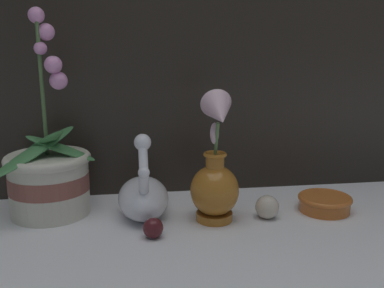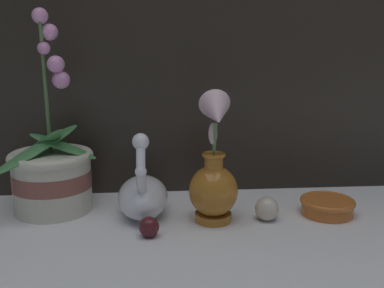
% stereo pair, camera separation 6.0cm
% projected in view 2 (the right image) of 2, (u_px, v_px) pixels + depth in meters
% --- Properties ---
extents(ground_plane, '(2.80, 2.80, 0.00)m').
position_uv_depth(ground_plane, '(186.00, 242.00, 0.84)').
color(ground_plane, white).
extents(orchid_potted_plant, '(0.21, 0.23, 0.43)m').
position_uv_depth(orchid_potted_plant, '(52.00, 172.00, 0.98)').
color(orchid_potted_plant, beige).
rests_on(orchid_potted_plant, ground_plane).
extents(swan_figurine, '(0.11, 0.18, 0.19)m').
position_uv_depth(swan_figurine, '(143.00, 194.00, 0.96)').
color(swan_figurine, white).
rests_on(swan_figurine, ground_plane).
extents(blue_vase, '(0.10, 0.13, 0.28)m').
position_uv_depth(blue_vase, '(214.00, 177.00, 0.91)').
color(blue_vase, '#B26B23').
rests_on(blue_vase, ground_plane).
extents(glass_sphere, '(0.05, 0.05, 0.05)m').
position_uv_depth(glass_sphere, '(267.00, 209.00, 0.94)').
color(glass_sphere, beige).
rests_on(glass_sphere, ground_plane).
extents(amber_dish, '(0.12, 0.12, 0.04)m').
position_uv_depth(amber_dish, '(327.00, 205.00, 0.97)').
color(amber_dish, '#C66628').
rests_on(amber_dish, ground_plane).
extents(glass_bauble, '(0.04, 0.04, 0.04)m').
position_uv_depth(glass_bauble, '(149.00, 227.00, 0.86)').
color(glass_bauble, '#4C191E').
rests_on(glass_bauble, ground_plane).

